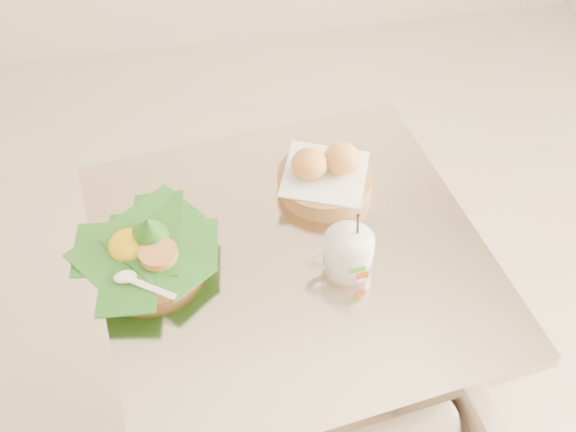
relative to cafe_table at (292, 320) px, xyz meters
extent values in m
cylinder|color=gray|center=(0.00, 0.00, -0.52)|extent=(0.44, 0.44, 0.03)
cylinder|color=gray|center=(0.00, 0.00, -0.16)|extent=(0.07, 0.07, 0.69)
cube|color=beige|center=(0.00, 0.00, 0.21)|extent=(0.79, 0.79, 0.03)
cylinder|color=#A57A47|center=(-0.26, 0.03, 0.24)|extent=(0.21, 0.21, 0.03)
cone|color=#265A19|center=(-0.25, 0.04, 0.30)|extent=(0.10, 0.11, 0.11)
ellipsoid|color=yellow|center=(-0.29, 0.04, 0.26)|extent=(0.08, 0.08, 0.04)
cylinder|color=#CC9347|center=(-0.24, 0.00, 0.27)|extent=(0.07, 0.07, 0.02)
cylinder|color=#A57A47|center=(0.10, 0.15, 0.24)|extent=(0.19, 0.19, 0.04)
cube|color=white|center=(0.10, 0.15, 0.26)|extent=(0.21, 0.21, 0.01)
ellipsoid|color=#CA7A2E|center=(0.06, 0.15, 0.29)|extent=(0.07, 0.07, 0.06)
ellipsoid|color=#CA7A2E|center=(0.13, 0.16, 0.29)|extent=(0.07, 0.07, 0.06)
cylinder|color=white|center=(0.09, -0.05, 0.26)|extent=(0.09, 0.09, 0.08)
torus|color=white|center=(0.04, -0.06, 0.26)|extent=(0.06, 0.02, 0.06)
cylinder|color=#4D2A16|center=(0.09, -0.05, 0.29)|extent=(0.08, 0.08, 0.01)
cylinder|color=black|center=(0.11, -0.05, 0.32)|extent=(0.02, 0.04, 0.11)
cube|color=green|center=(0.10, -0.10, 0.27)|extent=(0.03, 0.00, 0.01)
cube|color=orange|center=(0.11, -0.10, 0.25)|extent=(0.02, 0.00, 0.02)
camera|label=1|loc=(-0.16, -0.83, 1.25)|focal=45.00mm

